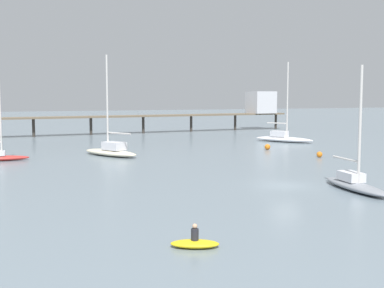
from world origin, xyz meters
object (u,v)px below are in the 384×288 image
object	(u,v)px
sailboat_cream	(111,150)
dinghy_yellow	(195,243)
pier	(203,108)
mooring_buoy_near	(319,154)
sailboat_gray	(355,182)
sailboat_white	(283,137)
mooring_buoy_inner	(267,147)

from	to	relation	value
sailboat_cream	dinghy_yellow	size ratio (longest dim) A/B	4.70
sailboat_cream	pier	bearing A→B (deg)	52.46
mooring_buoy_near	sailboat_gray	bearing A→B (deg)	-118.54
sailboat_white	mooring_buoy_inner	bearing A→B (deg)	-131.64
sailboat_gray	mooring_buoy_inner	bearing A→B (deg)	73.11
pier	mooring_buoy_inner	bearing A→B (deg)	-98.95
pier	sailboat_white	bearing A→B (deg)	-84.56
pier	dinghy_yellow	distance (m)	76.96
mooring_buoy_inner	mooring_buoy_near	bearing A→B (deg)	-81.17
sailboat_gray	mooring_buoy_near	world-z (taller)	sailboat_gray
pier	mooring_buoy_inner	distance (m)	35.39
dinghy_yellow	pier	bearing A→B (deg)	66.86
mooring_buoy_inner	mooring_buoy_near	xyz separation A→B (m)	(1.45, -9.31, -0.04)
sailboat_cream	sailboat_white	bearing A→B (deg)	15.76
sailboat_white	sailboat_cream	size ratio (longest dim) A/B	1.03
mooring_buoy_inner	mooring_buoy_near	distance (m)	9.42
pier	dinghy_yellow	world-z (taller)	pier
sailboat_white	mooring_buoy_inner	world-z (taller)	sailboat_white
sailboat_white	dinghy_yellow	distance (m)	55.48
pier	dinghy_yellow	xyz separation A→B (m)	(-30.19, -70.65, -4.33)
sailboat_white	sailboat_gray	xyz separation A→B (m)	(-16.14, -35.99, -0.10)
sailboat_cream	mooring_buoy_near	world-z (taller)	sailboat_cream
sailboat_gray	mooring_buoy_near	distance (m)	20.23
sailboat_cream	mooring_buoy_inner	xyz separation A→B (m)	(20.53, -0.88, -0.35)
mooring_buoy_near	sailboat_white	bearing A→B (deg)	70.43
sailboat_white	sailboat_cream	distance (m)	29.56
sailboat_white	mooring_buoy_inner	xyz separation A→B (m)	(-7.92, -8.91, -0.33)
sailboat_cream	dinghy_yellow	distance (m)	37.07
mooring_buoy_near	sailboat_cream	bearing A→B (deg)	155.12
sailboat_cream	mooring_buoy_inner	distance (m)	20.55
pier	mooring_buoy_near	size ratio (longest dim) A/B	107.05
sailboat_gray	pier	bearing A→B (deg)	77.51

